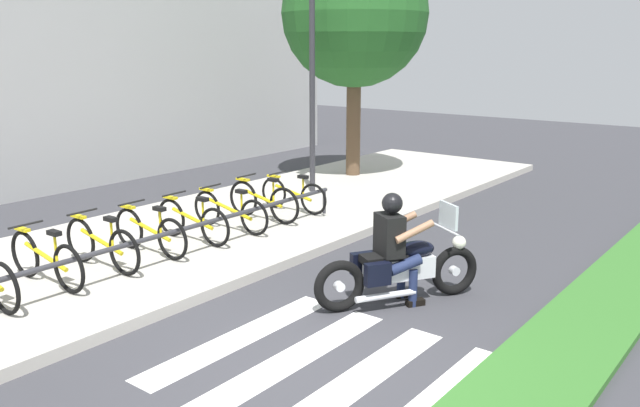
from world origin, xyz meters
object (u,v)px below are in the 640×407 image
at_px(bicycle_1, 46,259).
at_px(bicycle_6, 263,201).
at_px(bicycle_7, 293,194).
at_px(tree_near_rack, 355,14).
at_px(rider, 395,241).
at_px(bike_rack, 196,227).
at_px(bicycle_2, 102,244).
at_px(bicycle_5, 230,211).
at_px(bicycle_4, 192,221).
at_px(motorcycle, 400,268).
at_px(bicycle_3, 150,232).
at_px(street_lamp, 312,67).

height_order(bicycle_1, bicycle_6, bicycle_6).
xyz_separation_m(bicycle_7, tree_near_rack, (3.69, 1.22, 3.44)).
relative_size(rider, bike_rack, 0.23).
xyz_separation_m(bike_rack, tree_near_rack, (6.57, 1.77, 3.35)).
distance_m(bicycle_2, tree_near_rack, 8.61).
distance_m(bicycle_5, bike_rack, 1.36).
bearing_deg(bicycle_7, bicycle_4, -179.99).
height_order(motorcycle, bicycle_6, motorcycle).
bearing_deg(tree_near_rack, motorcycle, -140.37).
height_order(bicycle_7, tree_near_rack, tree_near_rack).
bearing_deg(bicycle_3, bicycle_6, -0.01).
bearing_deg(rider, bicycle_7, 57.35).
distance_m(street_lamp, tree_near_rack, 2.41).
height_order(bicycle_1, bicycle_4, bicycle_1).
bearing_deg(bike_rack, bicycle_6, 15.02).
bearing_deg(motorcycle, bike_rack, 100.30).
relative_size(bicycle_4, street_lamp, 0.35).
bearing_deg(bicycle_6, bicycle_5, 179.89).
relative_size(bicycle_3, bicycle_7, 1.05).
height_order(motorcycle, bicycle_3, motorcycle).
xyz_separation_m(bicycle_4, bicycle_7, (2.47, 0.00, -0.01)).
height_order(rider, street_lamp, street_lamp).
xyz_separation_m(bicycle_4, bike_rack, (-0.41, -0.55, 0.08)).
bearing_deg(motorcycle, bicycle_7, 58.35).
xyz_separation_m(bicycle_5, street_lamp, (3.26, 0.82, 2.28)).
distance_m(bicycle_3, bicycle_4, 0.82).
bearing_deg(bicycle_1, bicycle_7, 0.01).
height_order(bicycle_3, street_lamp, street_lamp).
relative_size(bicycle_2, bike_rack, 0.26).
xyz_separation_m(rider, bicycle_2, (-1.75, 3.70, -0.33)).
bearing_deg(bicycle_4, bicycle_6, -0.03).
bearing_deg(tree_near_rack, bicycle_6, -164.85).
xyz_separation_m(bicycle_1, bicycle_5, (3.30, 0.00, -0.02)).
bearing_deg(bicycle_2, bicycle_1, 179.99).
relative_size(bicycle_5, street_lamp, 0.37).
distance_m(bike_rack, street_lamp, 5.19).
height_order(bicycle_1, bicycle_7, bicycle_1).
bearing_deg(bicycle_7, bicycle_6, -179.90).
height_order(bicycle_4, street_lamp, street_lamp).
distance_m(bicycle_2, bicycle_5, 2.47).
distance_m(bicycle_4, bicycle_6, 1.65).
height_order(rider, bicycle_7, rider).
distance_m(bicycle_1, street_lamp, 6.99).
height_order(bicycle_5, street_lamp, street_lamp).
relative_size(rider, bicycle_3, 0.90).
bearing_deg(bicycle_5, bicycle_1, -179.98).
xyz_separation_m(bicycle_1, bike_rack, (2.06, -0.55, 0.07)).
xyz_separation_m(bicycle_1, bicycle_6, (4.12, -0.00, 0.01)).
distance_m(bicycle_2, bicycle_4, 1.65).
bearing_deg(motorcycle, rider, 145.87).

